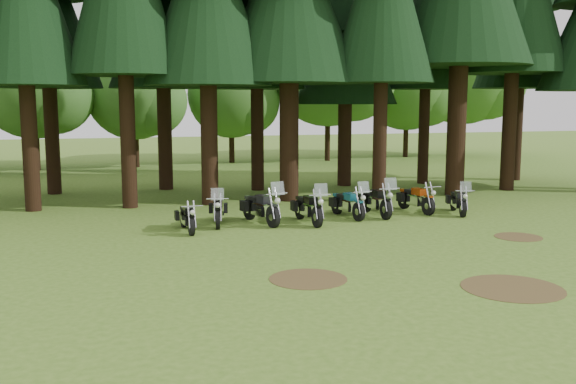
% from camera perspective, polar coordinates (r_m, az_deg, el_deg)
% --- Properties ---
extents(ground, '(120.00, 120.00, 0.00)m').
position_cam_1_polar(ground, '(17.68, 8.96, -5.19)').
color(ground, '#446B1C').
rests_on(ground, ground).
extents(pine_back_4, '(4.94, 4.94, 13.78)m').
position_cam_1_polar(pine_back_4, '(31.26, 5.20, 15.76)').
color(pine_back_4, black).
rests_on(pine_back_4, ground).
extents(decid_2, '(6.72, 6.53, 8.40)m').
position_cam_1_polar(decid_2, '(40.35, -21.31, 8.80)').
color(decid_2, black).
rests_on(decid_2, ground).
extents(decid_3, '(6.12, 5.95, 7.65)m').
position_cam_1_polar(decid_3, '(40.69, -13.10, 8.50)').
color(decid_3, black).
rests_on(decid_3, ground).
extents(decid_4, '(5.93, 5.76, 7.41)m').
position_cam_1_polar(decid_4, '(42.78, -4.68, 8.45)').
color(decid_4, black).
rests_on(decid_4, ground).
extents(decid_5, '(8.45, 8.21, 10.56)m').
position_cam_1_polar(decid_5, '(44.19, 4.16, 10.86)').
color(decid_5, black).
rests_on(decid_5, ground).
extents(decid_6, '(7.06, 6.86, 8.82)m').
position_cam_1_polar(decid_6, '(48.05, 10.99, 9.27)').
color(decid_6, black).
rests_on(decid_6, ground).
extents(decid_7, '(8.44, 8.20, 10.55)m').
position_cam_1_polar(decid_7, '(50.25, 15.84, 10.22)').
color(decid_7, black).
rests_on(decid_7, ground).
extents(dirt_patch_0, '(1.80, 1.80, 0.01)m').
position_cam_1_polar(dirt_patch_0, '(14.77, 1.80, -7.71)').
color(dirt_patch_0, '#4C3D1E').
rests_on(dirt_patch_0, ground).
extents(dirt_patch_1, '(1.40, 1.40, 0.01)m').
position_cam_1_polar(dirt_patch_1, '(20.42, 19.79, -3.78)').
color(dirt_patch_1, '#4C3D1E').
rests_on(dirt_patch_1, ground).
extents(dirt_patch_2, '(2.20, 2.20, 0.01)m').
position_cam_1_polar(dirt_patch_2, '(14.87, 19.31, -8.06)').
color(dirt_patch_2, '#4C3D1E').
rests_on(dirt_patch_2, ground).
extents(motorcycle_0, '(0.30, 1.96, 0.80)m').
position_cam_1_polar(motorcycle_0, '(20.25, -8.95, -2.34)').
color(motorcycle_0, black).
rests_on(motorcycle_0, ground).
extents(motorcycle_1, '(0.69, 2.16, 1.36)m').
position_cam_1_polar(motorcycle_1, '(21.17, -6.23, -1.71)').
color(motorcycle_1, black).
rests_on(motorcycle_1, ground).
extents(motorcycle_2, '(0.85, 2.42, 1.52)m').
position_cam_1_polar(motorcycle_2, '(21.28, -2.43, -1.47)').
color(motorcycle_2, black).
rests_on(motorcycle_2, ground).
extents(motorcycle_3, '(0.44, 2.33, 1.47)m').
position_cam_1_polar(motorcycle_3, '(21.33, 1.83, -1.49)').
color(motorcycle_3, black).
rests_on(motorcycle_3, ground).
extents(motorcycle_4, '(0.57, 2.22, 1.39)m').
position_cam_1_polar(motorcycle_4, '(22.45, 5.33, -1.11)').
color(motorcycle_4, black).
rests_on(motorcycle_4, ground).
extents(motorcycle_5, '(0.44, 2.35, 1.48)m').
position_cam_1_polar(motorcycle_5, '(22.93, 7.82, -0.88)').
color(motorcycle_5, black).
rests_on(motorcycle_5, ground).
extents(motorcycle_6, '(0.41, 2.19, 0.89)m').
position_cam_1_polar(motorcycle_6, '(24.00, 11.28, -0.67)').
color(motorcycle_6, black).
rests_on(motorcycle_6, ground).
extents(motorcycle_7, '(0.89, 2.02, 1.30)m').
position_cam_1_polar(motorcycle_7, '(23.95, 14.90, -0.85)').
color(motorcycle_7, black).
rests_on(motorcycle_7, ground).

